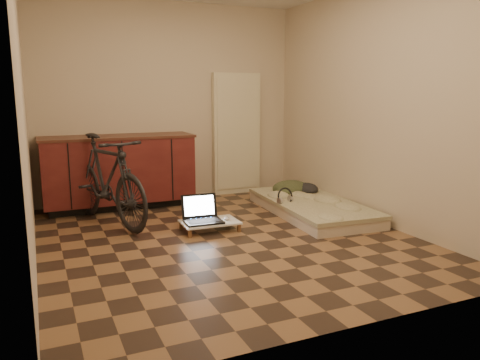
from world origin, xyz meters
name	(u,v)px	position (x,y,z in m)	size (l,w,h in m)	color
room_shell	(226,106)	(0.00, 0.00, 1.30)	(3.50, 4.00, 2.60)	brown
cabinets	(119,171)	(-0.75, 1.70, 0.47)	(1.84, 0.62, 0.91)	black
appliance_panel	(236,134)	(0.95, 1.94, 0.85)	(0.70, 0.10, 1.70)	beige
bicycle	(106,175)	(-1.00, 1.00, 0.54)	(0.49, 1.68, 1.09)	black
futon	(312,207)	(1.30, 0.47, 0.08)	(1.01, 1.91, 0.16)	beige
clothing_pile	(295,183)	(1.39, 1.03, 0.26)	(0.52, 0.43, 0.21)	#363E24
headphones	(285,196)	(0.96, 0.53, 0.24)	(0.23, 0.21, 0.16)	black
lap_desk	(210,222)	(-0.06, 0.31, 0.09)	(0.60, 0.40, 0.10)	brown
laptop	(202,216)	(-0.13, 0.35, 0.15)	(0.40, 0.37, 0.26)	black
mouse	(226,218)	(0.12, 0.29, 0.12)	(0.06, 0.10, 0.03)	silver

